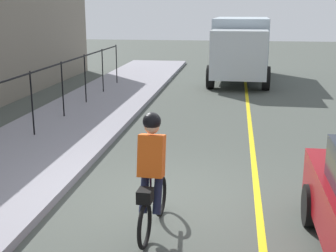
# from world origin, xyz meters

# --- Properties ---
(ground_plane) EXTENTS (80.00, 80.00, 0.00)m
(ground_plane) POSITION_xyz_m (0.00, 0.00, 0.00)
(ground_plane) COLOR #444943
(lane_line_centre) EXTENTS (36.00, 0.12, 0.01)m
(lane_line_centre) POSITION_xyz_m (0.00, -1.60, 0.00)
(lane_line_centre) COLOR yellow
(lane_line_centre) RESTS_ON ground
(cyclist_lead) EXTENTS (1.71, 0.38, 1.83)m
(cyclist_lead) POSITION_xyz_m (-1.33, 0.00, 0.91)
(cyclist_lead) COLOR black
(cyclist_lead) RESTS_ON ground
(box_truck_background) EXTENTS (6.77, 2.69, 2.78)m
(box_truck_background) POSITION_xyz_m (13.89, -1.33, 1.55)
(box_truck_background) COLOR #A9BAC5
(box_truck_background) RESTS_ON ground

